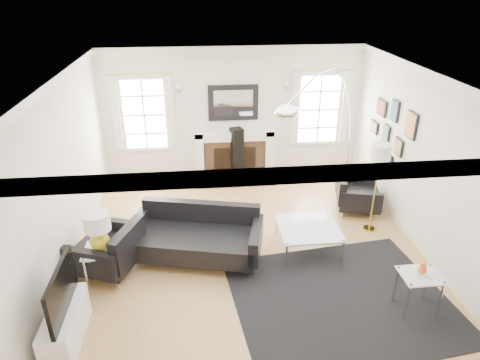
{
  "coord_description": "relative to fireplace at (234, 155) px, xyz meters",
  "views": [
    {
      "loc": [
        -0.75,
        -5.76,
        4.07
      ],
      "look_at": [
        -0.13,
        0.3,
        1.14
      ],
      "focal_mm": 32.0,
      "sensor_mm": 36.0,
      "label": 1
    }
  ],
  "objects": [
    {
      "name": "floor",
      "position": [
        0.0,
        -2.79,
        -0.54
      ],
      "size": [
        6.0,
        6.0,
        0.0
      ],
      "primitive_type": "plane",
      "color": "#A77846",
      "rests_on": "ground"
    },
    {
      "name": "back_wall",
      "position": [
        0.0,
        0.21,
        0.86
      ],
      "size": [
        5.5,
        0.04,
        2.8
      ],
      "primitive_type": "cube",
      "color": "white",
      "rests_on": "floor"
    },
    {
      "name": "front_wall",
      "position": [
        0.0,
        -5.79,
        0.86
      ],
      "size": [
        5.5,
        0.04,
        2.8
      ],
      "primitive_type": "cube",
      "color": "white",
      "rests_on": "floor"
    },
    {
      "name": "left_wall",
      "position": [
        -2.75,
        -2.79,
        0.86
      ],
      "size": [
        0.04,
        6.0,
        2.8
      ],
      "primitive_type": "cube",
      "color": "white",
      "rests_on": "floor"
    },
    {
      "name": "right_wall",
      "position": [
        2.75,
        -2.79,
        0.86
      ],
      "size": [
        0.04,
        6.0,
        2.8
      ],
      "primitive_type": "cube",
      "color": "white",
      "rests_on": "floor"
    },
    {
      "name": "ceiling",
      "position": [
        0.0,
        -2.79,
        2.26
      ],
      "size": [
        5.5,
        6.0,
        0.02
      ],
      "primitive_type": "cube",
      "color": "white",
      "rests_on": "back_wall"
    },
    {
      "name": "crown_molding",
      "position": [
        0.0,
        -2.79,
        2.2
      ],
      "size": [
        5.5,
        6.0,
        0.12
      ],
      "primitive_type": "cube",
      "color": "white",
      "rests_on": "back_wall"
    },
    {
      "name": "fireplace",
      "position": [
        0.0,
        0.0,
        0.0
      ],
      "size": [
        1.7,
        0.69,
        1.11
      ],
      "color": "white",
      "rests_on": "floor"
    },
    {
      "name": "mantel_mirror",
      "position": [
        0.0,
        0.16,
        1.11
      ],
      "size": [
        1.05,
        0.07,
        0.75
      ],
      "color": "black",
      "rests_on": "back_wall"
    },
    {
      "name": "window_left",
      "position": [
        -1.85,
        0.16,
        0.92
      ],
      "size": [
        1.24,
        0.15,
        1.62
      ],
      "color": "white",
      "rests_on": "back_wall"
    },
    {
      "name": "window_right",
      "position": [
        1.85,
        0.16,
        0.92
      ],
      "size": [
        1.24,
        0.15,
        1.62
      ],
      "color": "white",
      "rests_on": "back_wall"
    },
    {
      "name": "gallery_wall",
      "position": [
        2.72,
        -1.5,
        0.99
      ],
      "size": [
        0.04,
        1.73,
        1.29
      ],
      "color": "black",
      "rests_on": "right_wall"
    },
    {
      "name": "tv_unit",
      "position": [
        -2.44,
        -4.49,
        -0.21
      ],
      "size": [
        0.35,
        1.0,
        1.09
      ],
      "color": "white",
      "rests_on": "floor"
    },
    {
      "name": "area_rug",
      "position": [
        1.11,
        -4.09,
        -0.54
      ],
      "size": [
        3.18,
        2.76,
        0.01
      ],
      "primitive_type": "cube",
      "rotation": [
        0.0,
        0.0,
        0.12
      ],
      "color": "black",
      "rests_on": "floor"
    },
    {
      "name": "sofa",
      "position": [
        -0.84,
        -2.85,
        -0.18
      ],
      "size": [
        2.18,
        1.37,
        0.66
      ],
      "color": "black",
      "rests_on": "floor"
    },
    {
      "name": "armchair_left",
      "position": [
        -2.14,
        -3.1,
        -0.18
      ],
      "size": [
        1.14,
        1.21,
        0.66
      ],
      "color": "black",
      "rests_on": "floor"
    },
    {
      "name": "armchair_right",
      "position": [
        2.14,
        -1.66,
        -0.22
      ],
      "size": [
        0.94,
        1.01,
        0.58
      ],
      "color": "black",
      "rests_on": "floor"
    },
    {
      "name": "coffee_table",
      "position": [
        0.94,
        -2.85,
        -0.15
      ],
      "size": [
        0.96,
        0.96,
        0.43
      ],
      "color": "silver",
      "rests_on": "floor"
    },
    {
      "name": "side_table_left",
      "position": [
        -2.2,
        -3.34,
        -0.1
      ],
      "size": [
        0.5,
        0.5,
        0.55
      ],
      "color": "silver",
      "rests_on": "floor"
    },
    {
      "name": "nesting_table",
      "position": [
        2.03,
        -4.37,
        -0.09
      ],
      "size": [
        0.52,
        0.44,
        0.57
      ],
      "color": "silver",
      "rests_on": "floor"
    },
    {
      "name": "gourd_lamp",
      "position": [
        -2.2,
        -3.34,
        0.34
      ],
      "size": [
        0.37,
        0.37,
        0.59
      ],
      "color": "gold",
      "rests_on": "side_table_left"
    },
    {
      "name": "orange_vase",
      "position": [
        2.03,
        -4.37,
        0.13
      ],
      "size": [
        0.11,
        0.11,
        0.18
      ],
      "color": "#CE5B1A",
      "rests_on": "nesting_table"
    },
    {
      "name": "arc_floor_lamp",
      "position": [
        1.4,
        -1.64,
        0.95
      ],
      "size": [
        1.94,
        1.8,
        2.75
      ],
      "color": "white",
      "rests_on": "floor"
    },
    {
      "name": "stick_floor_lamp",
      "position": [
        2.18,
        -2.38,
        0.85
      ],
      "size": [
        0.33,
        0.33,
        1.61
      ],
      "color": "gold",
      "rests_on": "floor"
    },
    {
      "name": "speaker_tower",
      "position": [
        0.04,
        -0.14,
        0.05
      ],
      "size": [
        0.3,
        0.3,
        1.19
      ],
      "primitive_type": "cube",
      "rotation": [
        0.0,
        0.0,
        0.31
      ],
      "color": "black",
      "rests_on": "floor"
    }
  ]
}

